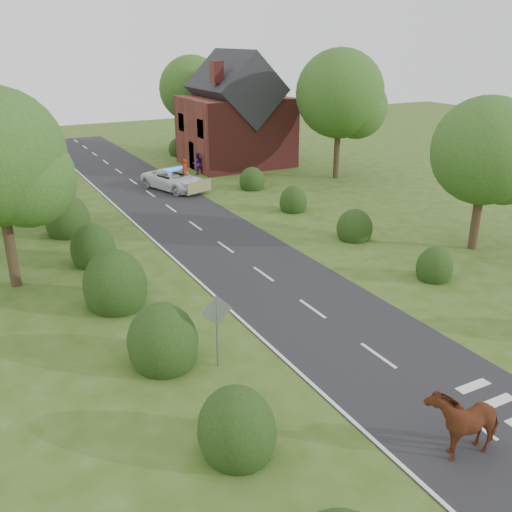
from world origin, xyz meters
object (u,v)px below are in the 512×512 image
road_sign (217,320)px  pedestrian_purple (197,163)px  police_van (174,180)px  pedestrian_red (184,170)px  cow (463,423)px

road_sign → pedestrian_purple: (10.21, 26.09, -0.81)m
road_sign → police_van: bearing=72.9°
pedestrian_red → cow: bearing=57.1°
police_van → road_sign: bearing=-126.9°
police_van → pedestrian_purple: 5.02m
pedestrian_red → pedestrian_purple: (1.81, 1.84, -0.00)m
pedestrian_purple → police_van: bearing=49.6°
cow → pedestrian_purple: 33.28m
road_sign → pedestrian_purple: 28.02m
police_van → pedestrian_purple: pedestrian_purple is taller
road_sign → police_van: road_sign is taller
pedestrian_red → police_van: bearing=27.2°
cow → police_van: police_van is taller
police_van → pedestrian_red: size_ratio=3.32×
police_van → pedestrian_purple: size_ratio=3.34×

